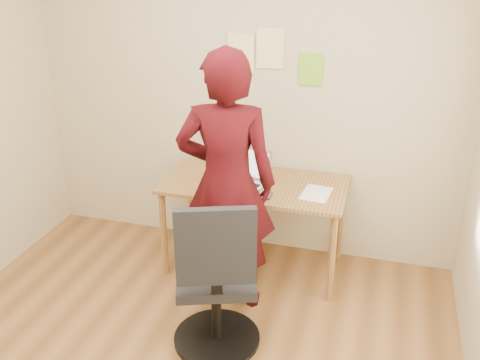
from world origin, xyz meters
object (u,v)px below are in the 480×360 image
(desk, at_px, (255,193))
(phone, at_px, (267,196))
(person, at_px, (226,184))
(laptop, at_px, (244,177))
(office_chair, at_px, (216,287))

(desk, height_order, phone, phone)
(person, bearing_deg, laptop, -99.27)
(laptop, bearing_deg, phone, -23.03)
(desk, xyz_separation_m, phone, (0.14, -0.20, 0.09))
(phone, height_order, person, person)
(phone, bearing_deg, laptop, 139.80)
(phone, xyz_separation_m, office_chair, (-0.12, -0.81, -0.27))
(phone, relative_size, office_chair, 0.11)
(laptop, relative_size, phone, 3.42)
(desk, relative_size, person, 0.75)
(laptop, bearing_deg, office_chair, -68.10)
(desk, bearing_deg, laptop, -165.00)
(laptop, height_order, office_chair, office_chair)
(phone, distance_m, office_chair, 0.86)
(office_chair, xyz_separation_m, person, (-0.09, 0.53, 0.46))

